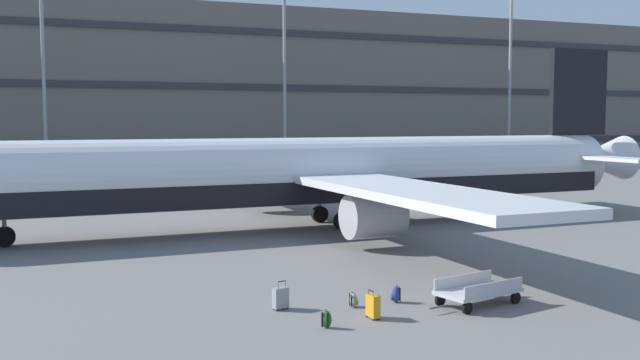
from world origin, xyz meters
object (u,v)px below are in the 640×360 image
Objects in this scene: suitcase_navy at (281,298)px; backpack_red at (327,320)px; airliner at (312,174)px; suitcase_silver at (373,306)px; backpack_laid_flat at (396,295)px; backpack_purple at (354,300)px; baggage_cart at (478,291)px.

suitcase_navy reaches higher than backpack_red.
airliner is at bearing 67.00° from suitcase_navy.
backpack_laid_flat is (1.39, 1.37, -0.12)m from suitcase_silver.
airliner is at bearing 74.77° from backpack_purple.
suitcase_silver reaches higher than backpack_purple.
airliner reaches higher than backpack_red.
suitcase_navy is 1.65× the size of backpack_red.
suitcase_navy is at bearing 139.84° from suitcase_silver.
backpack_purple is at bearing -105.23° from airliner.
backpack_laid_flat is 1.16× the size of backpack_purple.
backpack_red is 5.20m from baggage_cart.
airliner is at bearing 88.03° from baggage_cart.
backpack_red is at bearing -165.69° from suitcase_silver.
backpack_laid_flat reaches higher than backpack_purple.
baggage_cart is at bearing 3.98° from suitcase_silver.
suitcase_silver is 1.60m from backpack_red.
suitcase_navy is at bearing -113.00° from airliner.
suitcase_navy is 2.19m from backpack_purple.
backpack_laid_flat is 2.49m from baggage_cart.
backpack_purple is (2.13, -0.50, -0.14)m from suitcase_navy.
suitcase_silver is at bearing -176.02° from baggage_cart.
suitcase_navy is 1.06× the size of suitcase_silver.
backpack_red is (0.60, -2.21, -0.12)m from suitcase_navy.
airliner is 49.66× the size of suitcase_navy.
suitcase_silver is at bearing -104.01° from airliner.
backpack_laid_flat is (3.54, -0.45, -0.11)m from suitcase_navy.
backpack_laid_flat is at bearing 153.30° from baggage_cart.
backpack_red is 0.16× the size of baggage_cart.
airliner reaches higher than backpack_purple.
backpack_laid_flat is 0.17× the size of baggage_cart.
baggage_cart reaches higher than backpack_purple.
backpack_laid_flat is at bearing 2.18° from backpack_purple.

